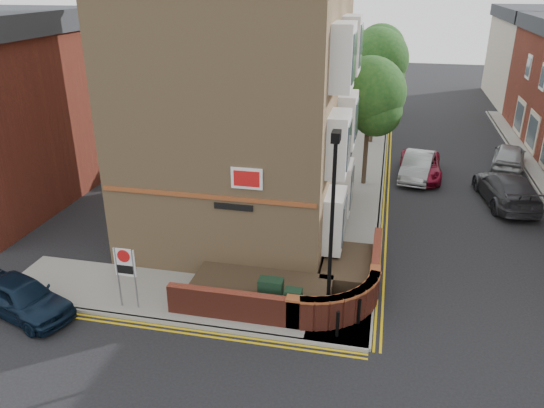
{
  "coord_description": "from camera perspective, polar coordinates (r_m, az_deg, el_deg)",
  "views": [
    {
      "loc": [
        2.94,
        -13.19,
        10.38
      ],
      "look_at": [
        -0.86,
        4.0,
        2.81
      ],
      "focal_mm": 35.0,
      "sensor_mm": 36.0,
      "label": 1
    }
  ],
  "objects": [
    {
      "name": "ground",
      "position": [
        17.05,
        -0.09,
        -14.25
      ],
      "size": [
        120.0,
        120.0,
        0.0
      ],
      "primitive_type": "plane",
      "color": "black",
      "rests_on": "ground"
    },
    {
      "name": "pavement_corner",
      "position": [
        19.08,
        -9.56,
        -9.85
      ],
      "size": [
        13.0,
        3.0,
        0.12
      ],
      "primitive_type": "cube",
      "color": "gray",
      "rests_on": "ground"
    },
    {
      "name": "pavement_main",
      "position": [
        30.98,
        10.01,
        3.45
      ],
      "size": [
        2.0,
        32.0,
        0.12
      ],
      "primitive_type": "cube",
      "color": "gray",
      "rests_on": "ground"
    },
    {
      "name": "kerb_side",
      "position": [
        17.95,
        -11.33,
        -12.36
      ],
      "size": [
        13.0,
        0.15,
        0.12
      ],
      "primitive_type": "cube",
      "color": "gray",
      "rests_on": "ground"
    },
    {
      "name": "kerb_main_near",
      "position": [
        30.97,
        11.86,
        3.3
      ],
      "size": [
        0.15,
        32.0,
        0.12
      ],
      "primitive_type": "cube",
      "color": "gray",
      "rests_on": "ground"
    },
    {
      "name": "yellow_lines_side",
      "position": [
        17.8,
        -11.63,
        -12.95
      ],
      "size": [
        13.0,
        0.28,
        0.01
      ],
      "primitive_type": "cube",
      "color": "gold",
      "rests_on": "ground"
    },
    {
      "name": "yellow_lines_main",
      "position": [
        30.99,
        12.31,
        3.16
      ],
      "size": [
        0.28,
        32.0,
        0.01
      ],
      "primitive_type": "cube",
      "color": "gold",
      "rests_on": "ground"
    },
    {
      "name": "corner_building",
      "position": [
        22.36,
        -2.83,
        12.54
      ],
      "size": [
        8.95,
        10.4,
        13.6
      ],
      "color": "#A27F56",
      "rests_on": "ground"
    },
    {
      "name": "garden_wall",
      "position": [
        19.05,
        1.57,
        -9.76
      ],
      "size": [
        6.8,
        6.0,
        1.2
      ],
      "primitive_type": null,
      "color": "maroon",
      "rests_on": "ground"
    },
    {
      "name": "lamppost",
      "position": [
        16.08,
        6.42,
        -2.84
      ],
      "size": [
        0.25,
        0.5,
        6.3
      ],
      "color": "black",
      "rests_on": "pavement_corner"
    },
    {
      "name": "utility_cabinet_large",
      "position": [
        17.72,
        -0.13,
        -9.77
      ],
      "size": [
        0.8,
        0.45,
        1.2
      ],
      "primitive_type": "cube",
      "color": "black",
      "rests_on": "pavement_corner"
    },
    {
      "name": "utility_cabinet_small",
      "position": [
        17.37,
        2.28,
        -10.74
      ],
      "size": [
        0.55,
        0.4,
        1.1
      ],
      "primitive_type": "cube",
      "color": "black",
      "rests_on": "pavement_corner"
    },
    {
      "name": "bollard_near",
      "position": [
        16.79,
        7.06,
        -12.68
      ],
      "size": [
        0.11,
        0.11,
        0.9
      ],
      "primitive_type": "cylinder",
      "color": "black",
      "rests_on": "pavement_corner"
    },
    {
      "name": "bollard_far",
      "position": [
        17.42,
        9.34,
        -11.35
      ],
      "size": [
        0.11,
        0.11,
        0.9
      ],
      "primitive_type": "cylinder",
      "color": "black",
      "rests_on": "pavement_corner"
    },
    {
      "name": "zone_sign",
      "position": [
        18.08,
        -15.51,
        -6.56
      ],
      "size": [
        0.72,
        0.07,
        2.2
      ],
      "color": "slate",
      "rests_on": "pavement_corner"
    },
    {
      "name": "far_terrace_cream",
      "position": [
        52.86,
        25.82,
        14.19
      ],
      "size": [
        5.4,
        12.4,
        8.0
      ],
      "color": "beige",
      "rests_on": "ground"
    },
    {
      "name": "tree_near",
      "position": [
        27.84,
        10.45,
        11.13
      ],
      "size": [
        3.64,
        3.65,
        6.7
      ],
      "color": "#382B1E",
      "rests_on": "pavement_main"
    },
    {
      "name": "tree_mid",
      "position": [
        35.63,
        11.16,
        14.5
      ],
      "size": [
        4.03,
        4.03,
        7.42
      ],
      "color": "#382B1E",
      "rests_on": "pavement_main"
    },
    {
      "name": "tree_far",
      "position": [
        43.59,
        11.55,
        15.63
      ],
      "size": [
        3.81,
        3.81,
        7.0
      ],
      "color": "#382B1E",
      "rests_on": "pavement_main"
    },
    {
      "name": "traffic_light_assembly",
      "position": [
        38.95,
        11.65,
        11.56
      ],
      "size": [
        0.2,
        0.16,
        4.2
      ],
      "color": "black",
      "rests_on": "pavement_main"
    },
    {
      "name": "navy_hatchback",
      "position": [
        19.56,
        -25.35,
        -9.03
      ],
      "size": [
        4.19,
        2.71,
        1.33
      ],
      "primitive_type": "imported",
      "rotation": [
        0.0,
        0.0,
        1.25
      ],
      "color": "black",
      "rests_on": "ground"
    },
    {
      "name": "silver_car_near",
      "position": [
        30.52,
        15.39,
        3.95
      ],
      "size": [
        2.19,
        4.52,
        1.43
      ],
      "primitive_type": "imported",
      "rotation": [
        0.0,
        0.0,
        -0.16
      ],
      "color": "gray",
      "rests_on": "ground"
    },
    {
      "name": "red_car_main",
      "position": [
        30.84,
        15.66,
        4.02
      ],
      "size": [
        2.33,
        4.83,
        1.33
      ],
      "primitive_type": "imported",
      "rotation": [
        0.0,
        0.0,
        -0.03
      ],
      "color": "maroon",
      "rests_on": "ground"
    },
    {
      "name": "grey_car_far",
      "position": [
        28.52,
        23.91,
        1.51
      ],
      "size": [
        2.87,
        5.56,
        1.54
      ],
      "primitive_type": "imported",
      "rotation": [
        0.0,
        0.0,
        3.28
      ],
      "color": "#2B2C30",
      "rests_on": "ground"
    },
    {
      "name": "silver_car_far",
      "position": [
        34.13,
        24.15,
        4.77
      ],
      "size": [
        2.58,
        4.51,
        1.45
      ],
      "primitive_type": "imported",
      "rotation": [
        0.0,
        0.0,
        2.93
      ],
      "color": "#919497",
      "rests_on": "ground"
    }
  ]
}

